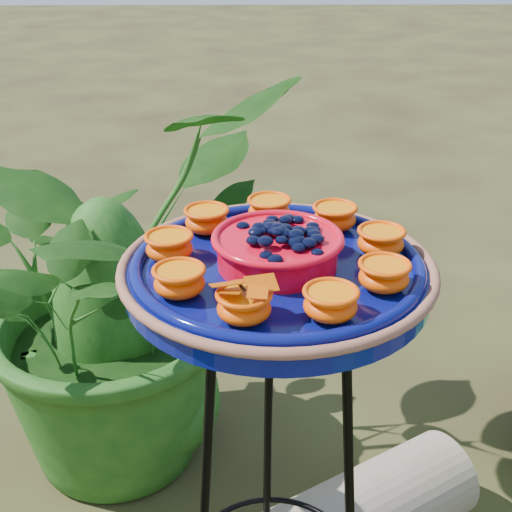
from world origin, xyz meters
name	(u,v)px	position (x,y,z in m)	size (l,w,h in m)	color
tripod_stand	(274,467)	(-0.12, 0.09, 0.51)	(0.32, 0.33, 0.84)	black
feeder_dish	(277,266)	(-0.12, 0.09, 0.87)	(0.44, 0.44, 0.10)	#070D5A
shrub_back_left	(108,284)	(-0.50, 0.75, 0.49)	(0.88, 0.76, 0.98)	#174913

